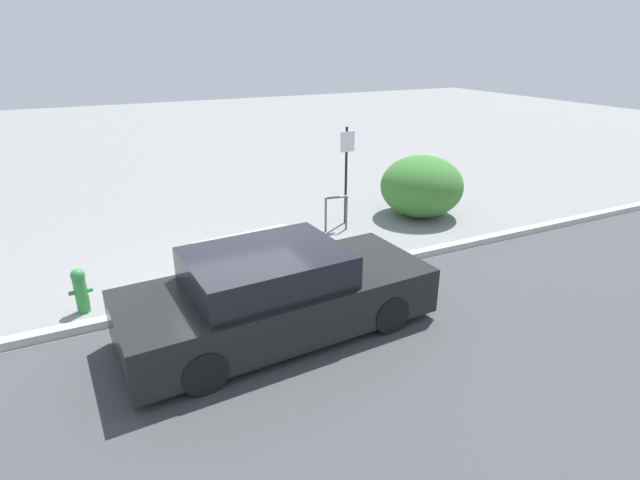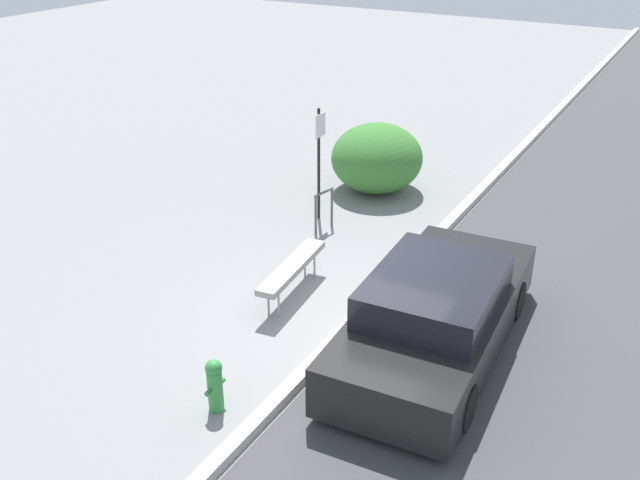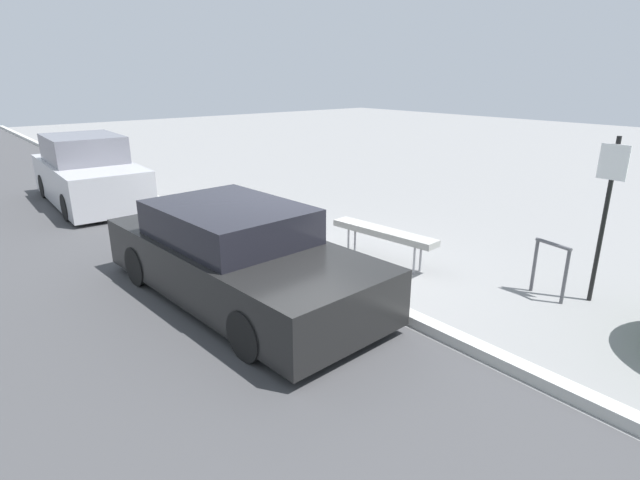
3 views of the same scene
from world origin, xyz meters
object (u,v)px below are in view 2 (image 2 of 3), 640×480
fire_hydrant (215,384)px  parked_car_near (436,314)px  sign_post (319,154)px  bike_rack (324,206)px  bench (292,267)px

fire_hydrant → parked_car_near: 3.27m
sign_post → bike_rack: bearing=-141.3°
sign_post → parked_car_near: (-3.27, -3.78, -0.76)m
sign_post → fire_hydrant: 6.24m
bench → bike_rack: 2.60m
bench → parked_car_near: bearing=-103.8°
bench → sign_post: 3.26m
fire_hydrant → sign_post: bearing=17.3°
bike_rack → parked_car_near: parked_car_near is taller
bike_rack → sign_post: 1.05m
bike_rack → sign_post: bearing=38.7°
parked_car_near → fire_hydrant: bearing=140.1°
bike_rack → parked_car_near: size_ratio=0.18×
bench → parked_car_near: 2.64m
fire_hydrant → bench: bearing=12.7°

